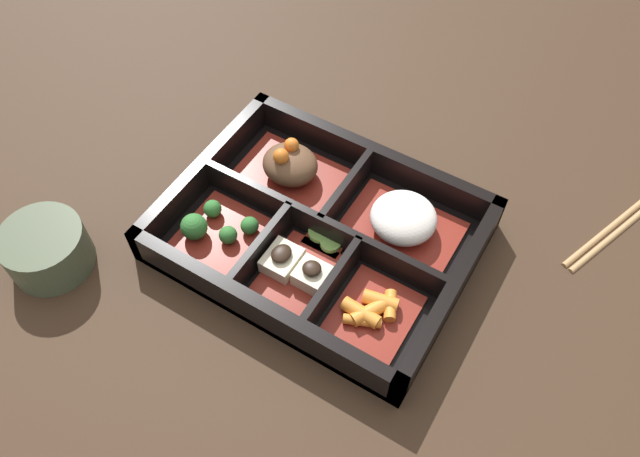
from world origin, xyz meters
TOP-DOWN VIEW (x-y plane):
  - ground_plane at (0.00, 0.00)m, footprint 3.00×3.00m
  - bento_base at (0.00, 0.00)m, footprint 0.32×0.25m
  - bento_rim at (0.00, -0.00)m, footprint 0.32×0.25m
  - bowl_stew at (-0.07, 0.05)m, footprint 0.13×0.09m
  - bowl_rice at (0.07, 0.05)m, footprint 0.13×0.09m
  - bowl_greens at (-0.10, -0.06)m, footprint 0.09×0.09m
  - bowl_tofu at (0.00, -0.05)m, footprint 0.07×0.09m
  - bowl_carrots at (0.10, -0.06)m, footprint 0.08×0.09m
  - bowl_pickles at (0.01, -0.00)m, footprint 0.04×0.04m
  - tea_cup at (-0.23, -0.17)m, footprint 0.09×0.09m
  - chopsticks at (0.29, 0.21)m, footprint 0.09×0.21m

SIDE VIEW (x-z plane):
  - ground_plane at x=0.00m, z-range 0.00..0.00m
  - chopsticks at x=0.29m, z-range 0.00..0.01m
  - bento_base at x=0.00m, z-range 0.00..0.01m
  - bowl_pickles at x=0.01m, z-range 0.01..0.02m
  - bowl_carrots at x=0.10m, z-range 0.01..0.03m
  - bowl_greens at x=-0.10m, z-range 0.00..0.04m
  - bowl_tofu at x=0.00m, z-range 0.00..0.04m
  - bento_rim at x=0.00m, z-range 0.00..0.05m
  - tea_cup at x=-0.23m, z-range 0.00..0.05m
  - bowl_rice at x=0.07m, z-range 0.01..0.05m
  - bowl_stew at x=-0.07m, z-range 0.00..0.06m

